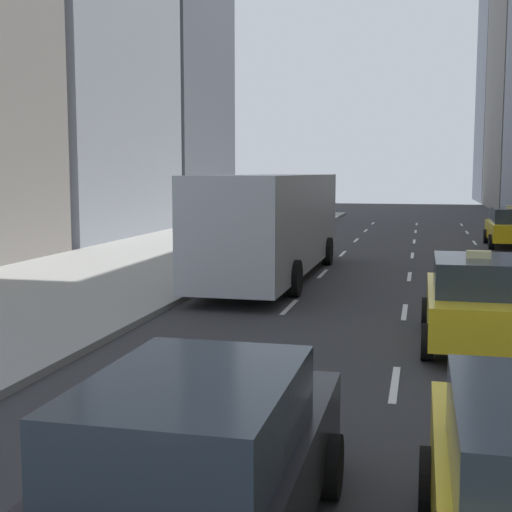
{
  "coord_description": "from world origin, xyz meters",
  "views": [
    {
      "loc": [
        2.96,
        2.85,
        3.33
      ],
      "look_at": [
        -0.1,
        15.89,
        1.75
      ],
      "focal_mm": 50.0,
      "sensor_mm": 36.0,
      "label": 1
    }
  ],
  "objects": [
    {
      "name": "taxi_third",
      "position": [
        4.0,
        16.91,
        0.88
      ],
      "size": [
        2.02,
        4.4,
        1.87
      ],
      "color": "yellow",
      "rests_on": "ground"
    },
    {
      "name": "sidewalk_left",
      "position": [
        -7.0,
        27.0,
        0.07
      ],
      "size": [
        8.0,
        66.0,
        0.15
      ],
      "primitive_type": "cube",
      "color": "gray",
      "rests_on": "ground"
    },
    {
      "name": "lane_markings",
      "position": [
        2.6,
        23.0,
        0.01
      ],
      "size": [
        5.72,
        56.0,
        0.01
      ],
      "color": "white",
      "rests_on": "ground"
    },
    {
      "name": "sedan_black_near",
      "position": [
        1.2,
        8.33,
        0.87
      ],
      "size": [
        2.02,
        4.67,
        1.71
      ],
      "color": "black",
      "rests_on": "ground"
    },
    {
      "name": "city_bus",
      "position": [
        -1.61,
        24.74,
        1.79
      ],
      "size": [
        2.8,
        11.61,
        3.25
      ],
      "color": "#B7BCC1",
      "rests_on": "ground"
    },
    {
      "name": "taxi_second",
      "position": [
        6.8,
        36.47,
        0.88
      ],
      "size": [
        2.02,
        4.4,
        1.87
      ],
      "color": "yellow",
      "rests_on": "ground"
    }
  ]
}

